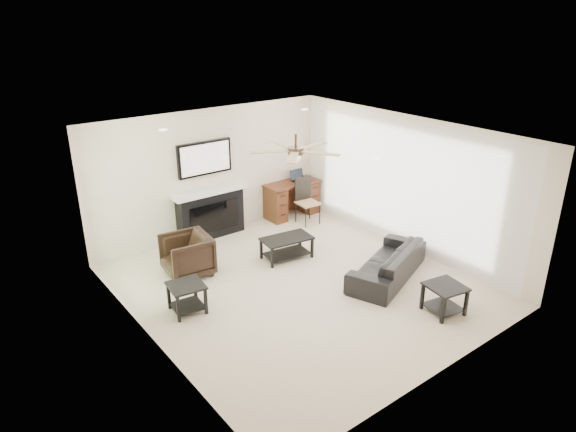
% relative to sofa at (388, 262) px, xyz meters
% --- Properties ---
extents(room_shell, '(5.50, 5.54, 2.52)m').
position_rel_sofa_xyz_m(room_shell, '(-1.18, 0.75, 1.41)').
color(room_shell, beige).
rests_on(room_shell, ground).
extents(sofa, '(2.00, 1.35, 0.54)m').
position_rel_sofa_xyz_m(sofa, '(0.00, 0.00, 0.00)').
color(sofa, black).
rests_on(sofa, ground).
extents(armchair, '(0.86, 0.84, 0.70)m').
position_rel_sofa_xyz_m(armchair, '(-2.60, 2.15, 0.08)').
color(armchair, black).
rests_on(armchair, ground).
extents(coffee_table, '(0.96, 0.62, 0.40)m').
position_rel_sofa_xyz_m(coffee_table, '(-0.90, 1.60, -0.07)').
color(coffee_table, black).
rests_on(coffee_table, ground).
extents(end_table_near, '(0.61, 0.61, 0.45)m').
position_rel_sofa_xyz_m(end_table_near, '(-0.15, -1.25, -0.05)').
color(end_table_near, black).
rests_on(end_table_near, ground).
extents(end_table_left, '(0.56, 0.56, 0.45)m').
position_rel_sofa_xyz_m(end_table_left, '(-3.15, 1.10, -0.05)').
color(end_table_left, black).
rests_on(end_table_left, ground).
extents(fireplace_unit, '(1.52, 0.34, 1.91)m').
position_rel_sofa_xyz_m(fireplace_unit, '(-1.50, 3.25, 0.68)').
color(fireplace_unit, black).
rests_on(fireplace_unit, ground).
extents(desk, '(1.22, 0.56, 0.76)m').
position_rel_sofa_xyz_m(desk, '(0.44, 3.17, 0.11)').
color(desk, '#441911').
rests_on(desk, ground).
extents(desk_chair, '(0.45, 0.47, 0.97)m').
position_rel_sofa_xyz_m(desk_chair, '(0.44, 2.62, 0.21)').
color(desk_chair, black).
rests_on(desk_chair, ground).
extents(laptop, '(0.33, 0.24, 0.23)m').
position_rel_sofa_xyz_m(laptop, '(0.64, 3.15, 0.60)').
color(laptop, black).
rests_on(laptop, desk).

